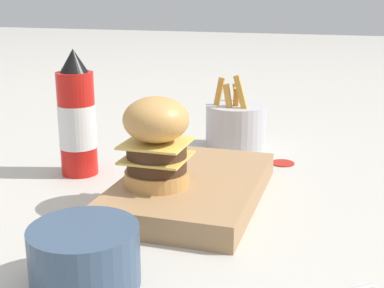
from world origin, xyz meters
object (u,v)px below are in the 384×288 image
at_px(burger, 156,141).
at_px(side_bowl, 85,255).
at_px(fries_basket, 236,126).
at_px(ketchup_bottle, 77,120).
at_px(serving_board, 192,188).

height_order(burger, side_bowl, burger).
relative_size(burger, fries_basket, 0.85).
distance_m(burger, fries_basket, 0.33).
relative_size(burger, ketchup_bottle, 0.60).
bearing_deg(fries_basket, side_bowl, 175.60).
bearing_deg(side_bowl, serving_board, -8.37).
bearing_deg(ketchup_bottle, fries_basket, -44.61).
distance_m(burger, side_bowl, 0.22).
bearing_deg(ketchup_bottle, burger, -119.50).
relative_size(burger, side_bowl, 1.08).
bearing_deg(fries_basket, burger, 172.70).
distance_m(serving_board, fries_basket, 0.28).
height_order(ketchup_bottle, side_bowl, ketchup_bottle).
bearing_deg(ketchup_bottle, side_bowl, -150.61).
bearing_deg(serving_board, side_bowl, 171.63).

